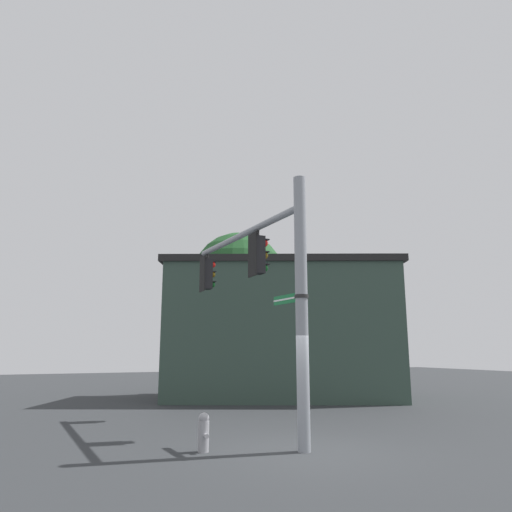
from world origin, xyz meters
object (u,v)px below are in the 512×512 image
traffic_light_nearest_pole (259,255)px  traffic_light_mid_inner (208,274)px  street_name_sign (294,298)px  fire_hydrant (204,432)px

traffic_light_nearest_pole → traffic_light_mid_inner: (-3.80, -0.22, 0.00)m
traffic_light_mid_inner → street_name_sign: (5.62, 0.30, -1.37)m
traffic_light_nearest_pole → street_name_sign: size_ratio=0.92×
traffic_light_mid_inner → fire_hydrant: (5.08, -1.69, -4.35)m
traffic_light_mid_inner → fire_hydrant: size_ratio=1.59×
traffic_light_nearest_pole → traffic_light_mid_inner: size_ratio=1.00×
traffic_light_nearest_pole → street_name_sign: traffic_light_nearest_pole is taller
street_name_sign → traffic_light_nearest_pole: bearing=-177.4°
fire_hydrant → traffic_light_mid_inner: bearing=161.6°
traffic_light_mid_inner → street_name_sign: bearing=3.1°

